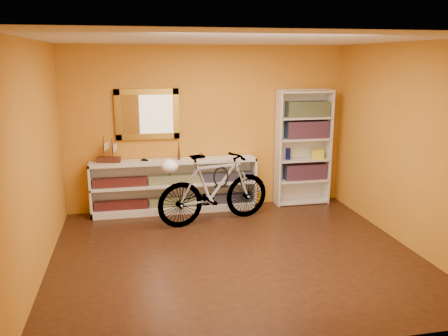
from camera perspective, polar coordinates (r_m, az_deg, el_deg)
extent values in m
cube|color=black|center=(5.86, 1.40, -10.70)|extent=(4.50, 4.00, 0.01)
cube|color=silver|center=(5.35, 1.56, 15.71)|extent=(4.50, 4.00, 0.01)
cube|color=#C1791D|center=(7.40, -2.04, 4.95)|extent=(4.50, 0.01, 2.60)
cube|color=#C1791D|center=(5.43, -22.42, 0.79)|extent=(0.01, 4.00, 2.60)
cube|color=#C1791D|center=(6.35, 21.73, 2.58)|extent=(0.01, 4.00, 2.60)
cube|color=#8A6319|center=(7.23, -9.49, 6.58)|extent=(0.98, 0.06, 0.78)
cube|color=silver|center=(7.80, 4.59, -2.54)|extent=(0.09, 0.02, 0.09)
cube|color=black|center=(7.38, -6.05, -4.16)|extent=(2.50, 0.13, 0.14)
cube|color=navy|center=(7.28, -6.12, -1.42)|extent=(2.50, 0.13, 0.14)
imported|color=black|center=(7.20, -9.80, 0.88)|extent=(0.00, 0.00, 0.00)
cone|color=#4F321B|center=(7.20, -5.63, 2.29)|extent=(0.05, 0.05, 0.32)
sphere|color=#4F321B|center=(7.26, -2.89, 1.52)|extent=(0.09, 0.09, 0.09)
cube|color=maroon|center=(7.82, 9.99, -0.42)|extent=(0.70, 0.22, 0.26)
cube|color=maroon|center=(7.68, 10.21, 4.72)|extent=(0.70, 0.22, 0.28)
cube|color=navy|center=(7.64, 10.31, 7.21)|extent=(0.70, 0.22, 0.25)
cylinder|color=#16249C|center=(7.62, 7.95, 1.73)|extent=(0.09, 0.09, 0.19)
cube|color=#963015|center=(7.58, 8.45, 6.95)|extent=(0.18, 0.18, 0.18)
cube|color=yellow|center=(7.79, 11.56, 1.69)|extent=(0.23, 0.19, 0.15)
imported|color=silver|center=(6.79, -1.19, -2.50)|extent=(0.88, 1.85, 1.06)
ellipsoid|color=white|center=(6.44, -6.78, 0.23)|extent=(0.25, 0.24, 0.19)
torus|color=black|center=(6.79, -0.38, -1.11)|extent=(0.23, 0.03, 0.23)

